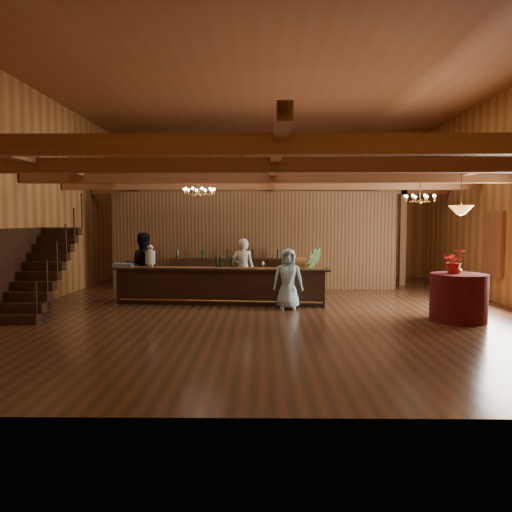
{
  "coord_description": "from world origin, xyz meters",
  "views": [
    {
      "loc": [
        -0.25,
        -12.35,
        2.16
      ],
      "look_at": [
        -0.39,
        0.32,
        1.28
      ],
      "focal_mm": 35.0,
      "sensor_mm": 36.0,
      "label": 1
    }
  ],
  "objects_px": {
    "staff_second": "(142,266)",
    "guest": "(288,279)",
    "pendant_lamp": "(461,210)",
    "bartender": "(243,269)",
    "backbar_shelf": "(228,275)",
    "round_table": "(458,297)",
    "beverage_dispenser": "(150,256)",
    "tasting_bar": "(220,286)",
    "raffle_drum": "(301,262)",
    "chandelier_left": "(199,191)",
    "floor_plant": "(309,271)",
    "chandelier_right": "(420,198)"
  },
  "relations": [
    {
      "from": "tasting_bar",
      "to": "staff_second",
      "type": "bearing_deg",
      "value": 169.39
    },
    {
      "from": "round_table",
      "to": "chandelier_right",
      "type": "bearing_deg",
      "value": 93.29
    },
    {
      "from": "chandelier_right",
      "to": "pendant_lamp",
      "type": "bearing_deg",
      "value": -86.71
    },
    {
      "from": "floor_plant",
      "to": "beverage_dispenser",
      "type": "bearing_deg",
      "value": -162.79
    },
    {
      "from": "raffle_drum",
      "to": "backbar_shelf",
      "type": "distance_m",
      "value": 3.54
    },
    {
      "from": "chandelier_left",
      "to": "guest",
      "type": "height_order",
      "value": "chandelier_left"
    },
    {
      "from": "backbar_shelf",
      "to": "chandelier_right",
      "type": "distance_m",
      "value": 6.15
    },
    {
      "from": "chandelier_right",
      "to": "floor_plant",
      "type": "xyz_separation_m",
      "value": [
        -2.74,
        1.41,
        -2.07
      ]
    },
    {
      "from": "pendant_lamp",
      "to": "backbar_shelf",
      "type": "bearing_deg",
      "value": 138.27
    },
    {
      "from": "chandelier_right",
      "to": "backbar_shelf",
      "type": "bearing_deg",
      "value": 155.27
    },
    {
      "from": "bartender",
      "to": "guest",
      "type": "relative_size",
      "value": 1.13
    },
    {
      "from": "bartender",
      "to": "floor_plant",
      "type": "height_order",
      "value": "bartender"
    },
    {
      "from": "raffle_drum",
      "to": "floor_plant",
      "type": "xyz_separation_m",
      "value": [
        0.39,
        1.83,
        -0.42
      ]
    },
    {
      "from": "chandelier_left",
      "to": "round_table",
      "type": "bearing_deg",
      "value": -19.77
    },
    {
      "from": "raffle_drum",
      "to": "backbar_shelf",
      "type": "xyz_separation_m",
      "value": [
        -2.06,
        2.81,
        -0.62
      ]
    },
    {
      "from": "beverage_dispenser",
      "to": "chandelier_right",
      "type": "distance_m",
      "value": 7.25
    },
    {
      "from": "bartender",
      "to": "guest",
      "type": "height_order",
      "value": "bartender"
    },
    {
      "from": "staff_second",
      "to": "pendant_lamp",
      "type": "bearing_deg",
      "value": 146.73
    },
    {
      "from": "backbar_shelf",
      "to": "round_table",
      "type": "xyz_separation_m",
      "value": [
        5.33,
        -4.75,
        0.02
      ]
    },
    {
      "from": "beverage_dispenser",
      "to": "chandelier_left",
      "type": "xyz_separation_m",
      "value": [
        1.35,
        -0.31,
        1.69
      ]
    },
    {
      "from": "backbar_shelf",
      "to": "floor_plant",
      "type": "xyz_separation_m",
      "value": [
        2.45,
        -0.98,
        0.2
      ]
    },
    {
      "from": "chandelier_right",
      "to": "bartender",
      "type": "height_order",
      "value": "chandelier_right"
    },
    {
      "from": "tasting_bar",
      "to": "guest",
      "type": "xyz_separation_m",
      "value": [
        1.73,
        -0.77,
        0.27
      ]
    },
    {
      "from": "chandelier_right",
      "to": "pendant_lamp",
      "type": "xyz_separation_m",
      "value": [
        0.14,
        -2.36,
        -0.36
      ]
    },
    {
      "from": "beverage_dispenser",
      "to": "chandelier_left",
      "type": "bearing_deg",
      "value": -13.04
    },
    {
      "from": "tasting_bar",
      "to": "chandelier_left",
      "type": "height_order",
      "value": "chandelier_left"
    },
    {
      "from": "beverage_dispenser",
      "to": "guest",
      "type": "height_order",
      "value": "beverage_dispenser"
    },
    {
      "from": "tasting_bar",
      "to": "staff_second",
      "type": "xyz_separation_m",
      "value": [
        -2.2,
        0.64,
        0.45
      ]
    },
    {
      "from": "tasting_bar",
      "to": "pendant_lamp",
      "type": "height_order",
      "value": "pendant_lamp"
    },
    {
      "from": "staff_second",
      "to": "guest",
      "type": "bearing_deg",
      "value": 147.47
    },
    {
      "from": "tasting_bar",
      "to": "backbar_shelf",
      "type": "relative_size",
      "value": 1.61
    },
    {
      "from": "raffle_drum",
      "to": "round_table",
      "type": "xyz_separation_m",
      "value": [
        3.27,
        -1.94,
        -0.61
      ]
    },
    {
      "from": "tasting_bar",
      "to": "floor_plant",
      "type": "xyz_separation_m",
      "value": [
        2.47,
        1.58,
        0.22
      ]
    },
    {
      "from": "round_table",
      "to": "chandelier_left",
      "type": "relative_size",
      "value": 1.49
    },
    {
      "from": "bartender",
      "to": "staff_second",
      "type": "bearing_deg",
      "value": 6.27
    },
    {
      "from": "beverage_dispenser",
      "to": "bartender",
      "type": "relative_size",
      "value": 0.35
    },
    {
      "from": "guest",
      "to": "round_table",
      "type": "bearing_deg",
      "value": -20.4
    },
    {
      "from": "raffle_drum",
      "to": "chandelier_left",
      "type": "height_order",
      "value": "chandelier_left"
    },
    {
      "from": "tasting_bar",
      "to": "beverage_dispenser",
      "type": "height_order",
      "value": "beverage_dispenser"
    },
    {
      "from": "chandelier_left",
      "to": "bartender",
      "type": "relative_size",
      "value": 0.47
    },
    {
      "from": "beverage_dispenser",
      "to": "round_table",
      "type": "height_order",
      "value": "beverage_dispenser"
    },
    {
      "from": "raffle_drum",
      "to": "beverage_dispenser",
      "type": "bearing_deg",
      "value": 173.02
    },
    {
      "from": "chandelier_left",
      "to": "floor_plant",
      "type": "bearing_deg",
      "value": 29.02
    },
    {
      "from": "bartender",
      "to": "guest",
      "type": "xyz_separation_m",
      "value": [
        1.16,
        -1.44,
        -0.1
      ]
    },
    {
      "from": "pendant_lamp",
      "to": "guest",
      "type": "xyz_separation_m",
      "value": [
        -3.62,
        1.41,
        -1.65
      ]
    },
    {
      "from": "tasting_bar",
      "to": "pendant_lamp",
      "type": "distance_m",
      "value": 6.09
    },
    {
      "from": "backbar_shelf",
      "to": "staff_second",
      "type": "height_order",
      "value": "staff_second"
    },
    {
      "from": "tasting_bar",
      "to": "beverage_dispenser",
      "type": "xyz_separation_m",
      "value": [
        -1.88,
        0.23,
        0.75
      ]
    },
    {
      "from": "backbar_shelf",
      "to": "guest",
      "type": "bearing_deg",
      "value": -60.96
    },
    {
      "from": "pendant_lamp",
      "to": "staff_second",
      "type": "height_order",
      "value": "pendant_lamp"
    }
  ]
}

